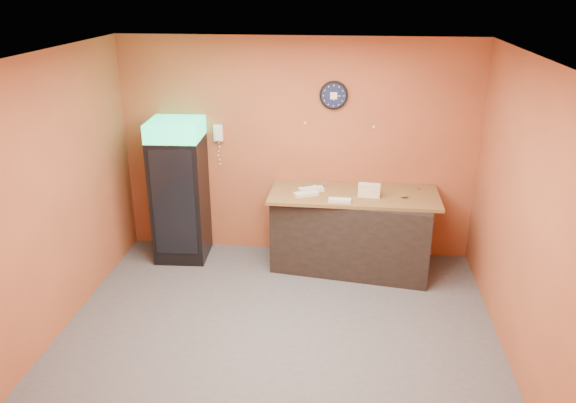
# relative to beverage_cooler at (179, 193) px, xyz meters

# --- Properties ---
(floor) EXTENTS (4.50, 4.50, 0.00)m
(floor) POSITION_rel_beverage_cooler_xyz_m (1.47, -1.61, -0.89)
(floor) COLOR #47474C
(floor) RESTS_ON ground
(back_wall) EXTENTS (4.50, 0.02, 2.80)m
(back_wall) POSITION_rel_beverage_cooler_xyz_m (1.47, 0.39, 0.51)
(back_wall) COLOR #B45932
(back_wall) RESTS_ON floor
(left_wall) EXTENTS (0.02, 4.00, 2.80)m
(left_wall) POSITION_rel_beverage_cooler_xyz_m (-0.78, -1.61, 0.51)
(left_wall) COLOR #B45932
(left_wall) RESTS_ON floor
(right_wall) EXTENTS (0.02, 4.00, 2.80)m
(right_wall) POSITION_rel_beverage_cooler_xyz_m (3.72, -1.61, 0.51)
(right_wall) COLOR #B45932
(right_wall) RESTS_ON floor
(ceiling) EXTENTS (4.50, 4.00, 0.02)m
(ceiling) POSITION_rel_beverage_cooler_xyz_m (1.47, -1.61, 1.91)
(ceiling) COLOR white
(ceiling) RESTS_ON back_wall
(beverage_cooler) EXTENTS (0.67, 0.68, 1.82)m
(beverage_cooler) POSITION_rel_beverage_cooler_xyz_m (0.00, 0.00, 0.00)
(beverage_cooler) COLOR black
(beverage_cooler) RESTS_ON floor
(prep_counter) EXTENTS (2.01, 1.10, 0.95)m
(prep_counter) POSITION_rel_beverage_cooler_xyz_m (2.21, -0.03, -0.41)
(prep_counter) COLOR black
(prep_counter) RESTS_ON floor
(wall_clock) EXTENTS (0.35, 0.06, 0.35)m
(wall_clock) POSITION_rel_beverage_cooler_xyz_m (1.91, 0.36, 1.21)
(wall_clock) COLOR black
(wall_clock) RESTS_ON back_wall
(wall_phone) EXTENTS (0.11, 0.10, 0.21)m
(wall_phone) POSITION_rel_beverage_cooler_xyz_m (0.47, 0.34, 0.71)
(wall_phone) COLOR white
(wall_phone) RESTS_ON back_wall
(butcher_paper) EXTENTS (2.06, 0.87, 0.04)m
(butcher_paper) POSITION_rel_beverage_cooler_xyz_m (2.21, -0.03, 0.08)
(butcher_paper) COLOR brown
(butcher_paper) RESTS_ON prep_counter
(sub_roll_stack) EXTENTS (0.27, 0.11, 0.16)m
(sub_roll_stack) POSITION_rel_beverage_cooler_xyz_m (2.38, -0.14, 0.19)
(sub_roll_stack) COLOR beige
(sub_roll_stack) RESTS_ON butcher_paper
(wrapped_sandwich_left) EXTENTS (0.31, 0.23, 0.04)m
(wrapped_sandwich_left) POSITION_rel_beverage_cooler_xyz_m (1.63, -0.17, 0.12)
(wrapped_sandwich_left) COLOR silver
(wrapped_sandwich_left) RESTS_ON butcher_paper
(wrapped_sandwich_mid) EXTENTS (0.27, 0.11, 0.04)m
(wrapped_sandwich_mid) POSITION_rel_beverage_cooler_xyz_m (2.04, -0.34, 0.12)
(wrapped_sandwich_mid) COLOR silver
(wrapped_sandwich_mid) RESTS_ON butcher_paper
(wrapped_sandwich_right) EXTENTS (0.33, 0.22, 0.04)m
(wrapped_sandwich_right) POSITION_rel_beverage_cooler_xyz_m (1.68, -0.01, 0.12)
(wrapped_sandwich_right) COLOR silver
(wrapped_sandwich_right) RESTS_ON butcher_paper
(kitchen_tool) EXTENTS (0.06, 0.06, 0.06)m
(kitchen_tool) POSITION_rel_beverage_cooler_xyz_m (1.84, 0.15, 0.13)
(kitchen_tool) COLOR silver
(kitchen_tool) RESTS_ON butcher_paper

